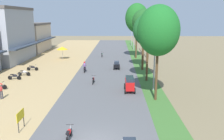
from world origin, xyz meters
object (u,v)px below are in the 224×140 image
(median_tree_third, at_px, (144,22))
(parked_motorbike_sixth, at_px, (24,73))
(median_tree_nearest, at_px, (158,31))
(car_van_red, at_px, (130,83))
(car_hatchback_black, at_px, (117,65))
(motorbike_ahead_second, at_px, (69,134))
(vendor_umbrella, at_px, (62,48))
(motorbike_ahead_third, at_px, (93,79))
(median_tree_second, at_px, (148,30))
(streetlamp_farthest, at_px, (132,31))
(pedestrian_on_shoulder, at_px, (1,91))
(utility_pole_far, at_px, (143,32))
(utility_pole_near, at_px, (149,37))
(median_tree_fourth, at_px, (137,18))
(parked_motorbike_fifth, at_px, (15,76))
(streetlamp_near, at_px, (155,55))
(street_signboard, at_px, (20,117))
(streetlamp_far, at_px, (134,31))
(motorbike_ahead_fifth, at_px, (102,54))
(motorbike_ahead_fourth, at_px, (85,67))
(streetlamp_mid, at_px, (137,37))
(parked_motorbike_seventh, at_px, (33,68))

(median_tree_third, bearing_deg, parked_motorbike_sixth, -165.67)
(median_tree_nearest, bearing_deg, car_van_red, 133.91)
(car_hatchback_black, relative_size, motorbike_ahead_second, 1.11)
(car_van_red, bearing_deg, motorbike_ahead_second, -113.68)
(car_van_red, bearing_deg, vendor_umbrella, 121.35)
(parked_motorbike_sixth, height_order, motorbike_ahead_third, motorbike_ahead_third)
(median_tree_second, height_order, streetlamp_farthest, median_tree_second)
(median_tree_nearest, relative_size, streetlamp_farthest, 1.32)
(pedestrian_on_shoulder, xyz_separation_m, utility_pole_far, (17.92, 31.25, 4.03))
(streetlamp_farthest, relative_size, car_van_red, 2.98)
(parked_motorbike_sixth, xyz_separation_m, utility_pole_near, (19.51, 13.64, 3.94))
(median_tree_third, height_order, motorbike_ahead_third, median_tree_third)
(vendor_umbrella, relative_size, median_tree_fourth, 0.23)
(parked_motorbike_fifth, xyz_separation_m, utility_pole_far, (19.79, 23.81, 4.44))
(median_tree_third, bearing_deg, streetlamp_near, -89.32)
(parked_motorbike_sixth, height_order, car_van_red, car_van_red)
(median_tree_third, xyz_separation_m, median_tree_fourth, (-0.21, 10.46, 0.49))
(motorbike_ahead_third, bearing_deg, parked_motorbike_fifth, 172.11)
(parked_motorbike_fifth, xyz_separation_m, vendor_umbrella, (2.96, 15.40, 1.75))
(streetlamp_farthest, bearing_deg, utility_pole_near, -84.90)
(utility_pole_far, relative_size, car_van_red, 3.99)
(median_tree_nearest, bearing_deg, parked_motorbike_fifth, 157.50)
(median_tree_second, bearing_deg, utility_pole_near, 81.84)
(parked_motorbike_fifth, xyz_separation_m, street_signboard, (6.61, -14.02, 0.55))
(streetlamp_farthest, distance_m, car_hatchback_black, 31.52)
(median_tree_nearest, relative_size, car_van_red, 3.93)
(median_tree_fourth, distance_m, car_van_red, 22.99)
(median_tree_nearest, xyz_separation_m, streetlamp_far, (0.27, 36.17, -2.22))
(median_tree_second, bearing_deg, streetlamp_near, -86.14)
(parked_motorbike_sixth, distance_m, motorbike_ahead_fifth, 19.28)
(motorbike_ahead_fourth, xyz_separation_m, motorbike_ahead_fifth, (1.75, 13.91, -0.28))
(median_tree_second, distance_m, streetlamp_mid, 19.83)
(streetlamp_near, bearing_deg, motorbike_ahead_fourth, 136.28)
(parked_motorbike_fifth, bearing_deg, streetlamp_farthest, 64.64)
(pedestrian_on_shoulder, relative_size, streetlamp_far, 0.19)
(median_tree_nearest, xyz_separation_m, streetlamp_mid, (0.27, 26.99, -2.86))
(motorbike_ahead_third, bearing_deg, car_van_red, -36.15)
(median_tree_second, xyz_separation_m, median_tree_third, (0.15, 6.57, 0.91))
(street_signboard, relative_size, streetlamp_far, 0.18)
(median_tree_nearest, relative_size, streetlamp_mid, 1.33)
(parked_motorbike_seventh, relative_size, car_hatchback_black, 0.90)
(utility_pole_far, distance_m, car_van_red, 29.18)
(median_tree_nearest, xyz_separation_m, motorbike_ahead_second, (-7.23, -8.16, -6.47))
(parked_motorbike_fifth, height_order, motorbike_ahead_second, motorbike_ahead_second)
(street_signboard, xyz_separation_m, motorbike_ahead_second, (3.89, -1.48, -0.53))
(vendor_umbrella, distance_m, pedestrian_on_shoulder, 22.91)
(median_tree_fourth, height_order, utility_pole_near, median_tree_fourth)
(motorbike_ahead_third, bearing_deg, pedestrian_on_shoulder, -146.29)
(parked_motorbike_sixth, bearing_deg, motorbike_ahead_third, -19.25)
(parked_motorbike_seventh, xyz_separation_m, vendor_umbrella, (2.46, 9.94, 1.75))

